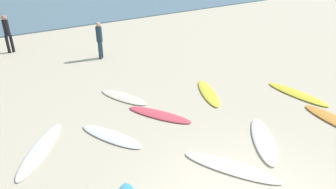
# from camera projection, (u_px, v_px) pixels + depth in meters

# --- Properties ---
(surfboard_0) EXTENTS (1.71, 2.40, 0.07)m
(surfboard_0) POSITION_uv_depth(u_px,v_px,m) (231.00, 167.00, 7.75)
(surfboard_0) COLOR silver
(surfboard_0) RESTS_ON ground_plane
(surfboard_1) EXTENTS (1.34, 2.21, 0.08)m
(surfboard_1) POSITION_uv_depth(u_px,v_px,m) (208.00, 93.00, 11.43)
(surfboard_1) COLOR yellow
(surfboard_1) RESTS_ON ground_plane
(surfboard_3) EXTENTS (1.85, 2.19, 0.08)m
(surfboard_3) POSITION_uv_depth(u_px,v_px,m) (264.00, 140.00, 8.79)
(surfboard_3) COLOR silver
(surfboard_3) RESTS_ON ground_plane
(surfboard_4) EXTENTS (0.76, 2.28, 0.08)m
(surfboard_4) POSITION_uv_depth(u_px,v_px,m) (336.00, 121.00, 9.71)
(surfboard_4) COLOR orange
(surfboard_4) RESTS_ON ground_plane
(surfboard_5) EXTENTS (1.40, 2.14, 0.07)m
(surfboard_5) POSITION_uv_depth(u_px,v_px,m) (111.00, 136.00, 8.96)
(surfboard_5) COLOR silver
(surfboard_5) RESTS_ON ground_plane
(surfboard_6) EXTENTS (1.94, 2.37, 0.06)m
(surfboard_6) POSITION_uv_depth(u_px,v_px,m) (41.00, 149.00, 8.41)
(surfboard_6) COLOR white
(surfboard_6) RESTS_ON ground_plane
(surfboard_7) EXTENTS (1.56, 2.15, 0.07)m
(surfboard_7) POSITION_uv_depth(u_px,v_px,m) (159.00, 115.00, 10.04)
(surfboard_7) COLOR #DB4755
(surfboard_7) RESTS_ON ground_plane
(surfboard_8) EXTENTS (1.33, 2.09, 0.07)m
(surfboard_8) POSITION_uv_depth(u_px,v_px,m) (124.00, 97.00, 11.14)
(surfboard_8) COLOR beige
(surfboard_8) RESTS_ON ground_plane
(surfboard_9) EXTENTS (0.74, 2.42, 0.08)m
(surfboard_9) POSITION_uv_depth(u_px,v_px,m) (297.00, 94.00, 11.35)
(surfboard_9) COLOR yellow
(surfboard_9) RESTS_ON ground_plane
(beachgoer_near) EXTENTS (0.39, 0.39, 1.70)m
(beachgoer_near) POSITION_uv_depth(u_px,v_px,m) (99.00, 38.00, 14.37)
(beachgoer_near) COLOR #1E3342
(beachgoer_near) RESTS_ON ground_plane
(beachgoer_mid) EXTENTS (0.34, 0.33, 1.82)m
(beachgoer_mid) POSITION_uv_depth(u_px,v_px,m) (7.00, 32.00, 15.07)
(beachgoer_mid) COLOR black
(beachgoer_mid) RESTS_ON ground_plane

